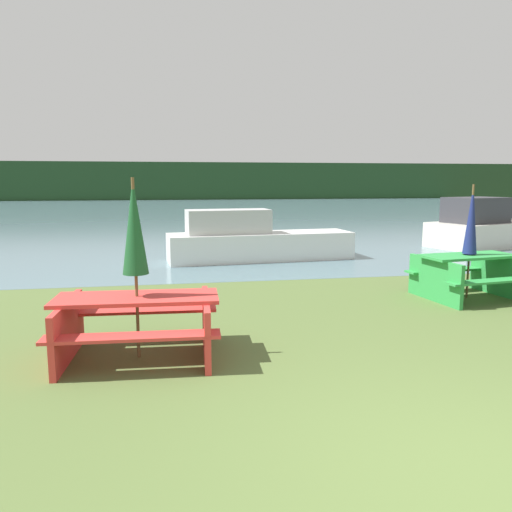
# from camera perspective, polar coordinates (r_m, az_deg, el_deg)

# --- Properties ---
(ground_plane) EXTENTS (60.00, 60.00, 0.00)m
(ground_plane) POSITION_cam_1_polar(r_m,az_deg,el_deg) (4.07, 25.85, -22.80)
(ground_plane) COLOR #516633
(water) EXTENTS (60.00, 50.00, 0.00)m
(water) POSITION_cam_1_polar(r_m,az_deg,el_deg) (35.11, -6.48, 5.21)
(water) COLOR slate
(water) RESTS_ON ground_plane
(far_treeline) EXTENTS (80.00, 1.60, 4.00)m
(far_treeline) POSITION_cam_1_polar(r_m,az_deg,el_deg) (55.02, -7.83, 8.49)
(far_treeline) COLOR #1E3D1E
(far_treeline) RESTS_ON water
(picnic_table_red) EXTENTS (1.94, 1.47, 0.74)m
(picnic_table_red) POSITION_cam_1_polar(r_m,az_deg,el_deg) (6.04, -13.37, -7.12)
(picnic_table_red) COLOR red
(picnic_table_red) RESTS_ON ground_plane
(picnic_table_green) EXTENTS (1.84, 1.60, 0.78)m
(picnic_table_green) POSITION_cam_1_polar(r_m,az_deg,el_deg) (9.56, 23.07, -1.74)
(picnic_table_green) COLOR green
(picnic_table_green) RESTS_ON ground_plane
(umbrella_darkgreen) EXTENTS (0.30, 0.30, 2.10)m
(umbrella_darkgreen) POSITION_cam_1_polar(r_m,az_deg,el_deg) (5.85, -13.74, 3.19)
(umbrella_darkgreen) COLOR brown
(umbrella_darkgreen) RESTS_ON ground_plane
(umbrella_navy) EXTENTS (0.24, 0.24, 2.00)m
(umbrella_navy) POSITION_cam_1_polar(r_m,az_deg,el_deg) (9.45, 23.40, 3.79)
(umbrella_navy) COLOR brown
(umbrella_navy) RESTS_ON ground_plane
(boat) EXTENTS (4.90, 1.62, 1.33)m
(boat) POSITION_cam_1_polar(r_m,az_deg,el_deg) (13.01, -0.23, 1.71)
(boat) COLOR silver
(boat) RESTS_ON water
(boat_second) EXTENTS (4.41, 2.84, 1.55)m
(boat_second) POSITION_cam_1_polar(r_m,az_deg,el_deg) (17.38, 24.88, 2.89)
(boat_second) COLOR beige
(boat_second) RESTS_ON water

